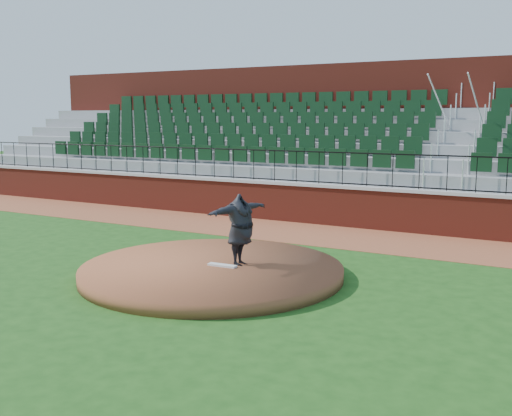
% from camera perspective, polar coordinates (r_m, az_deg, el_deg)
% --- Properties ---
extents(ground, '(90.00, 90.00, 0.00)m').
position_cam_1_polar(ground, '(12.90, -3.27, -6.60)').
color(ground, '#1B4714').
rests_on(ground, ground).
extents(warning_track, '(34.00, 3.20, 0.01)m').
position_cam_1_polar(warning_track, '(17.58, 6.22, -2.50)').
color(warning_track, brown).
rests_on(warning_track, ground).
extents(field_wall, '(34.00, 0.35, 1.20)m').
position_cam_1_polar(field_wall, '(18.94, 8.15, 0.09)').
color(field_wall, maroon).
rests_on(field_wall, ground).
extents(wall_cap, '(34.00, 0.45, 0.10)m').
position_cam_1_polar(wall_cap, '(18.85, 8.19, 2.04)').
color(wall_cap, '#B7B7B7').
rests_on(wall_cap, field_wall).
extents(wall_railing, '(34.00, 0.05, 1.00)m').
position_cam_1_polar(wall_railing, '(18.80, 8.22, 3.71)').
color(wall_railing, black).
rests_on(wall_railing, wall_cap).
extents(seating_stands, '(34.00, 5.10, 4.60)m').
position_cam_1_polar(seating_stands, '(21.33, 10.90, 5.56)').
color(seating_stands, gray).
rests_on(seating_stands, ground).
extents(concourse_wall, '(34.00, 0.50, 5.50)m').
position_cam_1_polar(concourse_wall, '(23.98, 13.06, 6.90)').
color(concourse_wall, maroon).
rests_on(concourse_wall, ground).
extents(pitchers_mound, '(5.60, 5.60, 0.25)m').
position_cam_1_polar(pitchers_mound, '(12.96, -4.19, -5.97)').
color(pitchers_mound, brown).
rests_on(pitchers_mound, ground).
extents(pitching_rubber, '(0.65, 0.19, 0.04)m').
position_cam_1_polar(pitching_rubber, '(12.80, -3.23, -5.46)').
color(pitching_rubber, silver).
rests_on(pitching_rubber, pitchers_mound).
extents(pitcher, '(0.76, 1.94, 1.53)m').
position_cam_1_polar(pitcher, '(12.78, -1.49, -2.05)').
color(pitcher, black).
rests_on(pitcher, pitchers_mound).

